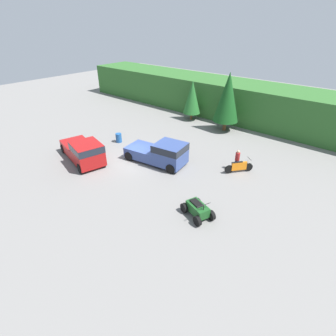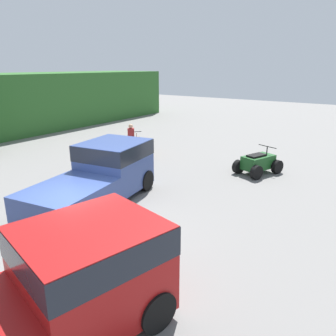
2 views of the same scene
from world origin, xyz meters
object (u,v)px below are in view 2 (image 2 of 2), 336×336
pickup_truck_second (101,172)px  rider_person (131,139)px  dirt_bike (140,146)px  quad_atv (258,163)px  pickup_truck_red (46,293)px

pickup_truck_second → rider_person: (5.26, 3.11, -0.09)m
dirt_bike → rider_person: size_ratio=1.12×
pickup_truck_second → quad_atv: pickup_truck_second is taller
pickup_truck_red → dirt_bike: (10.78, 6.78, -0.54)m
pickup_truck_second → dirt_bike: size_ratio=2.84×
pickup_truck_red → quad_atv: pickup_truck_red is taller
quad_atv → rider_person: size_ratio=1.36×
pickup_truck_red → quad_atv: 11.31m
pickup_truck_red → quad_atv: bearing=15.6°
dirt_bike → quad_atv: size_ratio=0.82×
pickup_truck_second → quad_atv: (6.13, -3.61, -0.56)m
rider_person → pickup_truck_red: bearing=144.8°
pickup_truck_red → pickup_truck_second: size_ratio=1.06×
pickup_truck_second → pickup_truck_red: bearing=-151.5°
pickup_truck_red → rider_person: 12.59m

